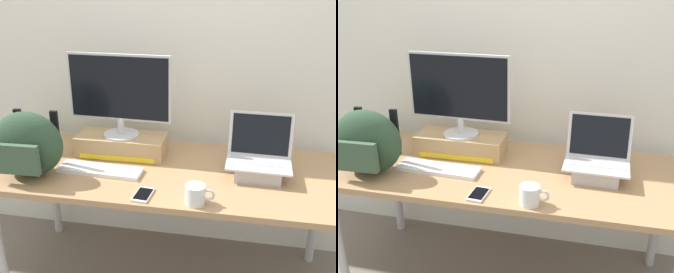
% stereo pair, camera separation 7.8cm
% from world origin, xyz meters
% --- Properties ---
extents(back_wall, '(7.00, 0.10, 2.60)m').
position_xyz_m(back_wall, '(0.00, 0.48, 1.30)').
color(back_wall, silver).
rests_on(back_wall, ground).
extents(desk, '(1.78, 0.75, 0.71)m').
position_xyz_m(desk, '(0.00, 0.00, 0.65)').
color(desk, '#A87F56').
rests_on(desk, ground).
extents(toner_box_yellow, '(0.49, 0.21, 0.11)m').
position_xyz_m(toner_box_yellow, '(-0.29, 0.13, 0.77)').
color(toner_box_yellow, tan).
rests_on(toner_box_yellow, desk).
extents(desktop_monitor, '(0.56, 0.19, 0.45)m').
position_xyz_m(desktop_monitor, '(-0.29, 0.13, 1.07)').
color(desktop_monitor, silver).
rests_on(desktop_monitor, toner_box_yellow).
extents(open_laptop, '(0.32, 0.24, 0.30)m').
position_xyz_m(open_laptop, '(0.45, 0.01, 0.77)').
color(open_laptop, '#ADADB2').
rests_on(open_laptop, desk).
extents(external_keyboard, '(0.44, 0.14, 0.02)m').
position_xyz_m(external_keyboard, '(-0.33, -0.10, 0.72)').
color(external_keyboard, white).
rests_on(external_keyboard, desk).
extents(messenger_backpack, '(0.36, 0.25, 0.33)m').
position_xyz_m(messenger_backpack, '(-0.66, -0.19, 0.88)').
color(messenger_backpack, '#28422D').
rests_on(messenger_backpack, desk).
extents(coffee_mug, '(0.13, 0.09, 0.09)m').
position_xyz_m(coffee_mug, '(0.18, -0.31, 0.76)').
color(coffee_mug, silver).
rests_on(coffee_mug, desk).
extents(cell_phone, '(0.08, 0.14, 0.01)m').
position_xyz_m(cell_phone, '(-0.06, -0.29, 0.72)').
color(cell_phone, silver).
rests_on(cell_phone, desk).
extents(plush_toy, '(0.08, 0.08, 0.08)m').
position_xyz_m(plush_toy, '(-0.83, 0.31, 0.75)').
color(plush_toy, '#56B256').
rests_on(plush_toy, desk).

